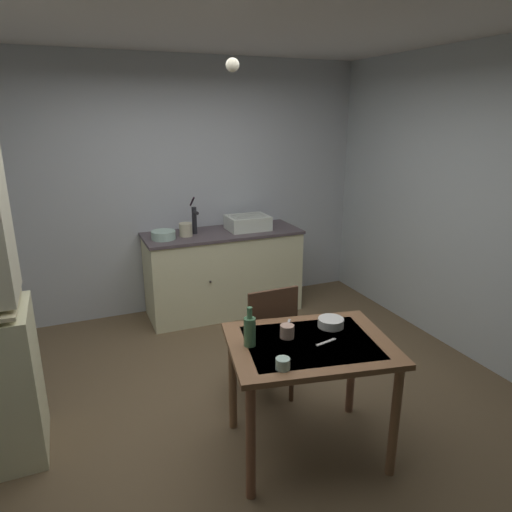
% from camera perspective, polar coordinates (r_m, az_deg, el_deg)
% --- Properties ---
extents(ground_plane, '(5.39, 5.39, 0.00)m').
position_cam_1_polar(ground_plane, '(3.65, -2.29, -18.17)').
color(ground_plane, brown).
extents(wall_back, '(4.49, 0.10, 2.69)m').
position_cam_1_polar(wall_back, '(5.05, -10.91, 8.19)').
color(wall_back, silver).
rests_on(wall_back, ground).
extents(wall_right, '(0.10, 4.19, 2.69)m').
position_cam_1_polar(wall_right, '(4.36, 26.39, 5.31)').
color(wall_right, silver).
rests_on(wall_right, ground).
extents(ceiling_slab, '(4.49, 4.19, 0.10)m').
position_cam_1_polar(ceiling_slab, '(3.04, -2.99, 29.13)').
color(ceiling_slab, silver).
extents(counter_cabinet, '(1.67, 0.64, 0.91)m').
position_cam_1_polar(counter_cabinet, '(5.04, -4.06, -2.00)').
color(counter_cabinet, beige).
rests_on(counter_cabinet, ground).
extents(sink_basin, '(0.44, 0.34, 0.15)m').
position_cam_1_polar(sink_basin, '(4.99, -1.03, 4.18)').
color(sink_basin, white).
rests_on(sink_basin, counter_cabinet).
extents(hand_pump, '(0.05, 0.27, 0.39)m').
position_cam_1_polar(hand_pump, '(4.84, -7.64, 4.71)').
color(hand_pump, '#232328').
rests_on(hand_pump, counter_cabinet).
extents(mixing_bowl_counter, '(0.24, 0.24, 0.08)m').
position_cam_1_polar(mixing_bowl_counter, '(4.70, -11.41, 2.56)').
color(mixing_bowl_counter, '#ADD1C1').
rests_on(mixing_bowl_counter, counter_cabinet).
extents(stoneware_crock, '(0.13, 0.13, 0.14)m').
position_cam_1_polar(stoneware_crock, '(4.77, -8.70, 3.25)').
color(stoneware_crock, beige).
rests_on(stoneware_crock, counter_cabinet).
extents(dining_table, '(1.11, 0.93, 0.78)m').
position_cam_1_polar(dining_table, '(2.93, 6.63, -12.53)').
color(dining_table, brown).
rests_on(dining_table, ground).
extents(chair_far_side, '(0.41, 0.41, 0.95)m').
position_cam_1_polar(chair_far_side, '(3.48, 1.28, -10.64)').
color(chair_far_side, '#4F3321').
rests_on(chair_far_side, ground).
extents(serving_bowl_wide, '(0.17, 0.17, 0.06)m').
position_cam_1_polar(serving_bowl_wide, '(3.07, 9.25, -8.13)').
color(serving_bowl_wide, white).
rests_on(serving_bowl_wide, dining_table).
extents(mug_tall, '(0.09, 0.09, 0.08)m').
position_cam_1_polar(mug_tall, '(2.90, 3.88, -9.30)').
color(mug_tall, tan).
rests_on(mug_tall, dining_table).
extents(mug_dark, '(0.08, 0.08, 0.06)m').
position_cam_1_polar(mug_dark, '(2.57, 3.34, -13.18)').
color(mug_dark, '#ADD1C1').
rests_on(mug_dark, dining_table).
extents(glass_bottle, '(0.07, 0.07, 0.25)m').
position_cam_1_polar(glass_bottle, '(2.77, -0.79, -9.22)').
color(glass_bottle, '#4C7F56').
rests_on(glass_bottle, dining_table).
extents(table_knife, '(0.12, 0.16, 0.00)m').
position_cam_1_polar(table_knife, '(3.07, 3.93, -8.54)').
color(table_knife, silver).
rests_on(table_knife, dining_table).
extents(teaspoon_near_bowl, '(0.15, 0.05, 0.00)m').
position_cam_1_polar(teaspoon_near_bowl, '(2.88, 8.68, -10.50)').
color(teaspoon_near_bowl, beige).
rests_on(teaspoon_near_bowl, dining_table).
extents(pendant_bulb, '(0.08, 0.08, 0.08)m').
position_cam_1_polar(pendant_bulb, '(2.87, -2.93, 22.57)').
color(pendant_bulb, '#F9EFCC').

